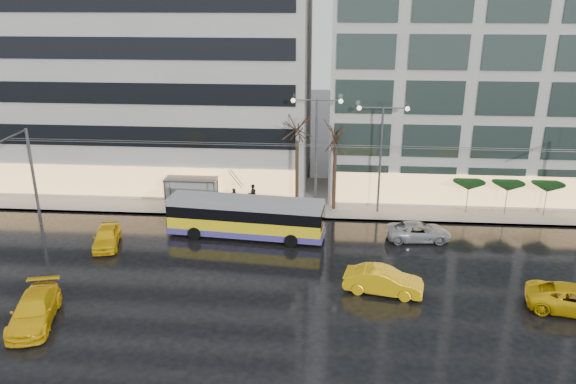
# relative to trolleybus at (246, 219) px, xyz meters

# --- Properties ---
(ground) EXTENTS (140.00, 140.00, 0.00)m
(ground) POSITION_rel_trolleybus_xyz_m (2.83, -5.47, -1.41)
(ground) COLOR black
(ground) RESTS_ON ground
(sidewalk) EXTENTS (80.00, 10.00, 0.15)m
(sidewalk) POSITION_rel_trolleybus_xyz_m (4.83, 8.53, -1.33)
(sidewalk) COLOR gray
(sidewalk) RESTS_ON ground
(kerb) EXTENTS (80.00, 0.10, 0.15)m
(kerb) POSITION_rel_trolleybus_xyz_m (4.83, 3.58, -1.33)
(kerb) COLOR slate
(kerb) RESTS_ON ground
(building_left) EXTENTS (34.00, 14.00, 22.00)m
(building_left) POSITION_rel_trolleybus_xyz_m (-13.17, 13.53, 9.74)
(building_left) COLOR #A3A29C
(building_left) RESTS_ON sidewalk
(building_right) EXTENTS (32.00, 14.00, 25.00)m
(building_right) POSITION_rel_trolleybus_xyz_m (21.83, 13.53, 11.24)
(building_right) COLOR #A3A29C
(building_right) RESTS_ON sidewalk
(trolleybus) EXTENTS (11.38, 4.87, 5.20)m
(trolleybus) POSITION_rel_trolleybus_xyz_m (0.00, 0.00, 0.00)
(trolleybus) COLOR yellow
(trolleybus) RESTS_ON ground
(catenary) EXTENTS (42.24, 5.12, 7.00)m
(catenary) POSITION_rel_trolleybus_xyz_m (3.83, 2.46, 2.85)
(catenary) COLOR #595B60
(catenary) RESTS_ON ground
(bus_shelter) EXTENTS (4.20, 1.60, 2.51)m
(bus_shelter) POSITION_rel_trolleybus_xyz_m (-5.56, 5.21, 0.55)
(bus_shelter) COLOR #595B60
(bus_shelter) RESTS_ON sidewalk
(street_lamp_near) EXTENTS (3.96, 0.36, 9.03)m
(street_lamp_near) POSITION_rel_trolleybus_xyz_m (4.83, 5.33, 4.58)
(street_lamp_near) COLOR #595B60
(street_lamp_near) RESTS_ON sidewalk
(street_lamp_far) EXTENTS (3.96, 0.36, 8.53)m
(street_lamp_far) POSITION_rel_trolleybus_xyz_m (9.83, 5.33, 4.31)
(street_lamp_far) COLOR #595B60
(street_lamp_far) RESTS_ON sidewalk
(tree_a) EXTENTS (3.20, 3.20, 8.40)m
(tree_a) POSITION_rel_trolleybus_xyz_m (3.33, 5.53, 5.68)
(tree_a) COLOR black
(tree_a) RESTS_ON sidewalk
(tree_b) EXTENTS (3.20, 3.20, 7.70)m
(tree_b) POSITION_rel_trolleybus_xyz_m (6.33, 5.73, 4.99)
(tree_b) COLOR black
(tree_b) RESTS_ON sidewalk
(parasol_a) EXTENTS (2.50, 2.50, 2.65)m
(parasol_a) POSITION_rel_trolleybus_xyz_m (16.83, 5.53, 1.04)
(parasol_a) COLOR #595B60
(parasol_a) RESTS_ON sidewalk
(parasol_b) EXTENTS (2.50, 2.50, 2.65)m
(parasol_b) POSITION_rel_trolleybus_xyz_m (19.83, 5.53, 1.04)
(parasol_b) COLOR #595B60
(parasol_b) RESTS_ON sidewalk
(parasol_c) EXTENTS (2.50, 2.50, 2.65)m
(parasol_c) POSITION_rel_trolleybus_xyz_m (22.83, 5.53, 1.04)
(parasol_c) COLOR #595B60
(parasol_c) RESTS_ON sidewalk
(taxi_a) EXTENTS (2.61, 4.40, 1.40)m
(taxi_a) POSITION_rel_trolleybus_xyz_m (-9.46, -2.32, -0.71)
(taxi_a) COLOR yellow
(taxi_a) RESTS_ON ground
(taxi_b) EXTENTS (4.86, 2.51, 1.53)m
(taxi_b) POSITION_rel_trolleybus_xyz_m (9.27, -7.32, -0.64)
(taxi_b) COLOR yellow
(taxi_b) RESTS_ON ground
(taxi_d) EXTENTS (3.26, 5.47, 1.48)m
(taxi_d) POSITION_rel_trolleybus_xyz_m (-9.65, -12.00, -0.67)
(taxi_d) COLOR yellow
(taxi_d) RESTS_ON ground
(sedan_silver) EXTENTS (4.73, 2.46, 1.27)m
(sedan_silver) POSITION_rel_trolleybus_xyz_m (12.38, 0.42, -0.77)
(sedan_silver) COLOR #A4A3A8
(sedan_silver) RESTS_ON ground
(pedestrian_a) EXTENTS (1.08, 1.09, 2.19)m
(pedestrian_a) POSITION_rel_trolleybus_xyz_m (-1.74, 5.12, 0.18)
(pedestrian_a) COLOR black
(pedestrian_a) RESTS_ON sidewalk
(pedestrian_b) EXTENTS (0.96, 0.85, 1.66)m
(pedestrian_b) POSITION_rel_trolleybus_xyz_m (-0.40, 6.39, -0.43)
(pedestrian_b) COLOR black
(pedestrian_b) RESTS_ON sidewalk
(pedestrian_c) EXTENTS (1.23, 1.03, 2.11)m
(pedestrian_c) POSITION_rel_trolleybus_xyz_m (-7.16, 6.27, -0.15)
(pedestrian_c) COLOR black
(pedestrian_c) RESTS_ON sidewalk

